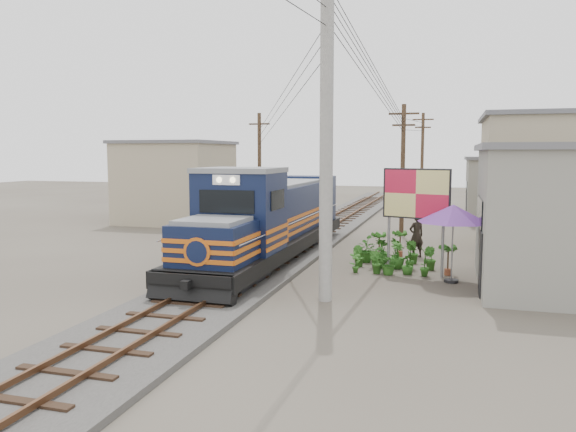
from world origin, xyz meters
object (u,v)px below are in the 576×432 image
(locomotive, at_px, (271,221))
(vendor, at_px, (416,235))
(market_umbrella, at_px, (453,214))
(billboard, at_px, (416,196))

(locomotive, xyz_separation_m, vendor, (5.68, 2.44, -0.72))
(market_umbrella, bearing_deg, vendor, 108.14)
(billboard, bearing_deg, vendor, 109.65)
(locomotive, height_order, billboard, locomotive)
(market_umbrella, xyz_separation_m, vendor, (-1.45, 4.43, -1.42))
(locomotive, bearing_deg, vendor, 23.25)
(locomotive, distance_m, vendor, 6.22)
(locomotive, relative_size, vendor, 8.05)
(locomotive, xyz_separation_m, billboard, (5.83, -1.03, 1.20))
(market_umbrella, relative_size, vendor, 1.47)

